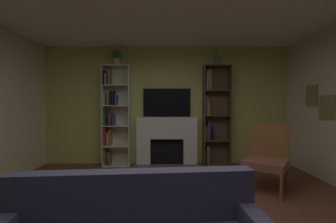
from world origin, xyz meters
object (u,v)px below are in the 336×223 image
at_px(bookshelf_left, 114,115).
at_px(coffee_table, 142,203).
at_px(armchair, 267,157).
at_px(fireplace, 167,139).
at_px(vase_with_flowers, 217,59).
at_px(tv, 167,103).
at_px(potted_plant, 116,57).
at_px(bookshelf_right, 213,117).

bearing_deg(bookshelf_left, coffee_table, -71.48).
distance_m(bookshelf_left, armchair, 3.20).
distance_m(fireplace, vase_with_flowers, 2.12).
relative_size(tv, vase_with_flowers, 2.46).
bearing_deg(potted_plant, bookshelf_right, 1.26).
height_order(fireplace, bookshelf_right, bookshelf_right).
bearing_deg(vase_with_flowers, fireplace, 178.37).
xyz_separation_m(potted_plant, vase_with_flowers, (2.24, 0.00, -0.05)).
distance_m(fireplace, bookshelf_right, 1.16).
distance_m(fireplace, coffee_table, 2.74).
bearing_deg(armchair, potted_plant, 152.13).
height_order(bookshelf_left, vase_with_flowers, vase_with_flowers).
xyz_separation_m(tv, armchair, (1.59, -1.55, -0.88)).
bearing_deg(bookshelf_left, vase_with_flowers, -0.71).
xyz_separation_m(tv, coffee_table, (-0.28, -2.80, -1.05)).
height_order(bookshelf_right, coffee_table, bookshelf_right).
relative_size(bookshelf_left, vase_with_flowers, 5.11).
bearing_deg(bookshelf_right, fireplace, -179.13).
distance_m(tv, bookshelf_right, 1.10).
bearing_deg(coffee_table, vase_with_flowers, 62.43).
distance_m(tv, coffee_table, 3.01).
distance_m(tv, bookshelf_left, 1.23).
height_order(tv, coffee_table, tv).
height_order(bookshelf_left, armchair, bookshelf_left).
distance_m(armchair, coffee_table, 2.26).
relative_size(fireplace, vase_with_flowers, 3.32).
bearing_deg(vase_with_flowers, tv, 173.89).
xyz_separation_m(potted_plant, armchair, (2.71, -1.43, -1.90)).
bearing_deg(potted_plant, coffee_table, -72.67).
relative_size(tv, bookshelf_right, 0.48).
xyz_separation_m(fireplace, armchair, (1.59, -1.47, -0.05)).
distance_m(bookshelf_right, coffee_table, 3.12).
xyz_separation_m(fireplace, tv, (0.00, 0.09, 0.84)).
bearing_deg(vase_with_flowers, coffee_table, -117.57).
distance_m(bookshelf_left, coffee_table, 2.96).
xyz_separation_m(fireplace, coffee_table, (-0.28, -2.72, -0.21)).
bearing_deg(bookshelf_right, armchair, -69.73).
xyz_separation_m(fireplace, bookshelf_right, (1.05, 0.02, 0.50)).
xyz_separation_m(vase_with_flowers, armchair, (0.47, -1.43, -1.85)).
bearing_deg(bookshelf_left, bookshelf_right, 0.49).
distance_m(bookshelf_right, armchair, 1.67).
height_order(tv, vase_with_flowers, vase_with_flowers).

